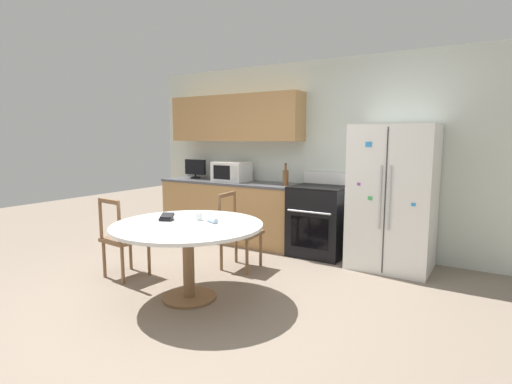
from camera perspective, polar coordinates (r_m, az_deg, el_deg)
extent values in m
plane|color=gray|center=(3.85, -10.24, -16.15)|extent=(14.00, 14.00, 0.00)
cube|color=silver|center=(5.77, 7.33, 5.22)|extent=(5.20, 0.10, 2.60)
cube|color=#AD7F4C|center=(6.12, -3.07, 10.48)|extent=(2.19, 0.34, 0.68)
cube|color=#AD7F4C|center=(6.10, -3.72, -2.80)|extent=(2.19, 0.62, 0.86)
cube|color=#4C4C51|center=(6.04, -3.76, 1.41)|extent=(2.22, 0.64, 0.03)
cube|color=white|center=(4.98, 18.95, -0.73)|extent=(0.93, 0.73, 1.70)
cube|color=#333333|center=(4.63, 17.94, -1.31)|extent=(0.01, 0.01, 1.63)
cylinder|color=silver|center=(4.62, 17.32, -0.76)|extent=(0.02, 0.02, 0.71)
cylinder|color=silver|center=(4.60, 18.52, -0.86)|extent=(0.02, 0.02, 0.71)
cube|color=#338CD8|center=(4.57, 21.56, -1.69)|extent=(0.04, 0.01, 0.03)
cube|color=#3FB259|center=(4.67, 15.96, -0.87)|extent=(0.05, 0.02, 0.04)
cube|color=#338CD8|center=(4.63, 15.77, 6.56)|extent=(0.07, 0.01, 0.06)
cube|color=purple|center=(4.68, 14.47, 1.10)|extent=(0.04, 0.02, 0.03)
cube|color=black|center=(5.37, 9.03, -4.15)|extent=(0.71, 0.64, 0.90)
cube|color=black|center=(5.10, 7.60, -5.80)|extent=(0.51, 0.01, 0.40)
cylinder|color=silver|center=(5.02, 7.53, -2.86)|extent=(0.58, 0.02, 0.02)
cube|color=black|center=(5.30, 9.14, 0.73)|extent=(0.71, 0.64, 0.02)
cube|color=white|center=(5.55, 10.30, 1.96)|extent=(0.71, 0.06, 0.16)
cube|color=white|center=(6.00, -3.51, 2.93)|extent=(0.51, 0.37, 0.29)
cube|color=black|center=(5.88, -4.95, 2.81)|extent=(0.30, 0.01, 0.20)
cube|color=silver|center=(5.74, -3.10, 2.71)|extent=(0.10, 0.01, 0.21)
cylinder|color=black|center=(6.53, -8.64, 2.07)|extent=(0.16, 0.16, 0.02)
cylinder|color=black|center=(6.53, -8.64, 2.33)|extent=(0.03, 0.03, 0.04)
cube|color=black|center=(6.52, -8.67, 3.56)|extent=(0.39, 0.05, 0.24)
cylinder|color=brown|center=(5.45, 4.24, 2.02)|extent=(0.08, 0.08, 0.21)
cylinder|color=brown|center=(5.44, 4.26, 3.56)|extent=(0.03, 0.03, 0.08)
cylinder|color=#262626|center=(5.44, 4.27, 4.06)|extent=(0.04, 0.04, 0.01)
cylinder|color=white|center=(3.85, -9.73, -4.73)|extent=(1.43, 1.43, 0.03)
cylinder|color=brown|center=(3.94, -9.61, -9.82)|extent=(0.11, 0.11, 0.68)
cylinder|color=brown|center=(4.06, -9.49, -14.60)|extent=(0.52, 0.52, 0.03)
cube|color=brown|center=(4.71, -18.09, -6.39)|extent=(0.46, 0.46, 0.04)
cylinder|color=brown|center=(5.00, -17.48, -8.22)|extent=(0.04, 0.04, 0.41)
cylinder|color=brown|center=(4.73, -15.03, -9.04)|extent=(0.04, 0.04, 0.41)
cylinder|color=brown|center=(4.82, -20.86, -8.98)|extent=(0.04, 0.04, 0.41)
cylinder|color=brown|center=(4.54, -18.52, -9.90)|extent=(0.04, 0.04, 0.41)
cylinder|color=brown|center=(4.70, -21.31, -3.51)|extent=(0.04, 0.04, 0.45)
cylinder|color=brown|center=(4.41, -18.96, -4.11)|extent=(0.04, 0.04, 0.45)
cube|color=brown|center=(4.52, -20.30, -1.25)|extent=(0.35, 0.07, 0.04)
cube|color=brown|center=(4.75, -2.13, -5.89)|extent=(0.45, 0.45, 0.04)
cylinder|color=brown|center=(4.87, 0.67, -8.26)|extent=(0.04, 0.04, 0.41)
cylinder|color=brown|center=(4.58, -1.30, -9.31)|extent=(0.04, 0.04, 0.41)
cylinder|color=brown|center=(5.03, -2.86, -7.75)|extent=(0.04, 0.04, 0.41)
cylinder|color=brown|center=(4.75, -4.99, -8.71)|extent=(0.04, 0.04, 0.41)
cylinder|color=brown|center=(4.94, -3.07, -2.46)|extent=(0.04, 0.04, 0.45)
cylinder|color=brown|center=(4.65, -5.23, -3.12)|extent=(0.04, 0.04, 0.45)
cube|color=brown|center=(4.76, -4.14, -0.35)|extent=(0.06, 0.35, 0.04)
cylinder|color=silver|center=(3.98, -8.19, -3.49)|extent=(0.08, 0.08, 0.08)
cylinder|color=#4C8C59|center=(3.98, -8.19, -3.73)|extent=(0.07, 0.07, 0.04)
cylinder|color=#A3BCDB|center=(3.86, -6.31, -3.98)|extent=(0.17, 0.11, 0.05)
cube|color=black|center=(4.03, -12.71, -3.82)|extent=(0.15, 0.13, 0.03)
cube|color=black|center=(4.05, -12.58, -3.37)|extent=(0.15, 0.14, 0.06)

